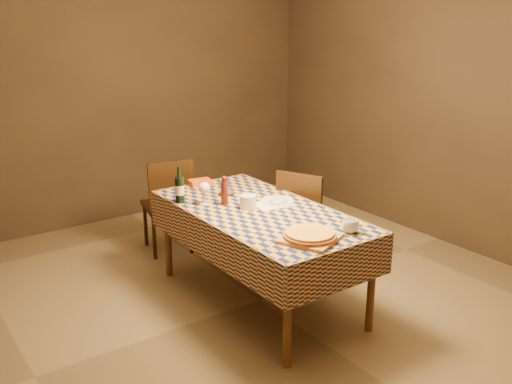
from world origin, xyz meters
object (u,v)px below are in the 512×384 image
cutting_board (310,238)px  wine_bottle (180,189)px  dining_table (260,219)px  chair_far (169,201)px  white_plate (277,201)px  bowl (226,193)px  chair_right (304,216)px  pizza (310,234)px

cutting_board → wine_bottle: (-0.33, 1.19, 0.10)m
dining_table → wine_bottle: (-0.41, 0.51, 0.19)m
dining_table → chair_far: 1.29m
cutting_board → chair_far: chair_far is taller
chair_far → white_plate: bearing=-73.7°
cutting_board → wine_bottle: wine_bottle is taller
bowl → chair_right: bearing=-20.2°
cutting_board → white_plate: size_ratio=1.30×
white_plate → chair_right: 0.51m
bowl → wine_bottle: 0.42m
wine_bottle → white_plate: size_ratio=1.11×
pizza → wine_bottle: bearing=105.5°
dining_table → cutting_board: (-0.08, -0.68, 0.09)m
pizza → white_plate: pizza is taller
dining_table → bowl: size_ratio=14.46×
chair_far → cutting_board: bearing=-88.6°
cutting_board → chair_right: bearing=51.5°
cutting_board → chair_far: bearing=91.4°
chair_far → chair_right: bearing=-54.0°
pizza → bowl: (0.07, 1.14, -0.02)m
chair_far → dining_table: bearing=-84.1°
pizza → white_plate: size_ratio=1.60×
white_plate → bowl: bearing=120.4°
bowl → white_plate: size_ratio=0.48×
pizza → bowl: size_ratio=3.34×
dining_table → pizza: pizza is taller
white_plate → chair_far: (-0.35, 1.21, -0.25)m
cutting_board → white_plate: cutting_board is taller
bowl → cutting_board: bearing=-93.7°
wine_bottle → chair_far: bearing=69.9°
chair_right → pizza: bearing=-128.5°
dining_table → cutting_board: cutting_board is taller
cutting_board → wine_bottle: bearing=105.5°
chair_far → chair_right: size_ratio=1.00×
pizza → chair_right: size_ratio=0.46×
cutting_board → white_plate: 0.81m
dining_table → bowl: bearing=91.1°
pizza → bowl: bearing=86.3°
wine_bottle → chair_far: 0.89m
bowl → chair_right: 0.74m
chair_right → white_plate: bearing=-159.8°
dining_table → wine_bottle: size_ratio=6.24×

